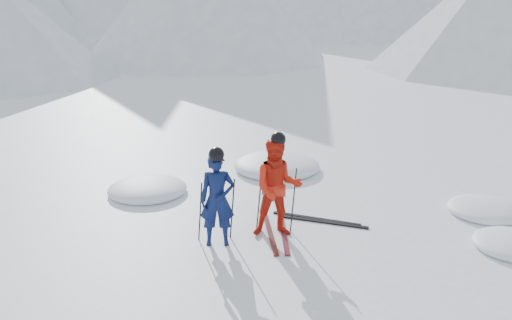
{
  "coord_description": "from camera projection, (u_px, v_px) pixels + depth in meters",
  "views": [
    {
      "loc": [
        -2.59,
        -9.21,
        4.11
      ],
      "look_at": [
        -2.08,
        0.5,
        1.1
      ],
      "focal_mm": 38.0,
      "sensor_mm": 36.0,
      "label": 1
    }
  ],
  "objects": [
    {
      "name": "pole_blue_left",
      "position": [
        200.0,
        212.0,
        9.23
      ],
      "size": [
        0.11,
        0.08,
        1.07
      ],
      "primitive_type": "cylinder",
      "rotation": [
        0.05,
        0.08,
        0.0
      ],
      "color": "black",
      "rests_on": "ground"
    },
    {
      "name": "ski_loose_b",
      "position": [
        323.0,
        222.0,
        10.11
      ],
      "size": [
        1.61,
        0.73,
        0.03
      ],
      "primitive_type": "cube",
      "rotation": [
        0.0,
        0.0,
        1.18
      ],
      "color": "black",
      "rests_on": "ground"
    },
    {
      "name": "pole_red_left",
      "position": [
        259.0,
        199.0,
        9.67
      ],
      "size": [
        0.12,
        0.09,
        1.18
      ],
      "primitive_type": "cylinder",
      "rotation": [
        0.06,
        0.08,
        0.0
      ],
      "color": "black",
      "rests_on": "ground"
    },
    {
      "name": "ski_loose_a",
      "position": [
        316.0,
        219.0,
        10.25
      ],
      "size": [
        1.59,
        0.78,
        0.03
      ],
      "primitive_type": "cube",
      "rotation": [
        0.0,
        0.0,
        1.14
      ],
      "color": "black",
      "rests_on": "ground"
    },
    {
      "name": "ground",
      "position": [
        368.0,
        222.0,
        10.13
      ],
      "size": [
        160.0,
        160.0,
        0.0
      ],
      "primitive_type": "plane",
      "color": "white",
      "rests_on": "ground"
    },
    {
      "name": "snow_lumps",
      "position": [
        297.0,
        189.0,
        11.86
      ],
      "size": [
        8.31,
        6.13,
        0.46
      ],
      "color": "white",
      "rests_on": "ground"
    },
    {
      "name": "skier_red",
      "position": [
        278.0,
        188.0,
        9.36
      ],
      "size": [
        0.86,
        0.68,
        1.77
      ],
      "primitive_type": "imported",
      "rotation": [
        0.0,
        0.0,
        0.01
      ],
      "color": "red",
      "rests_on": "ground"
    },
    {
      "name": "ski_worn_left",
      "position": [
        270.0,
        234.0,
        9.61
      ],
      "size": [
        0.16,
        1.7,
        0.03
      ],
      "primitive_type": "cube",
      "rotation": [
        0.0,
        0.0,
        0.04
      ],
      "color": "black",
      "rests_on": "ground"
    },
    {
      "name": "ski_worn_right",
      "position": [
        284.0,
        233.0,
        9.62
      ],
      "size": [
        0.14,
        1.7,
        0.03
      ],
      "primitive_type": "cube",
      "rotation": [
        0.0,
        0.0,
        -0.03
      ],
      "color": "black",
      "rests_on": "ground"
    },
    {
      "name": "pole_red_right",
      "position": [
        293.0,
        200.0,
        9.6
      ],
      "size": [
        0.12,
        0.08,
        1.18
      ],
      "primitive_type": "cylinder",
      "rotation": [
        -0.05,
        0.08,
        0.0
      ],
      "color": "black",
      "rests_on": "ground"
    },
    {
      "name": "pole_blue_right",
      "position": [
        232.0,
        209.0,
        9.36
      ],
      "size": [
        0.11,
        0.07,
        1.07
      ],
      "primitive_type": "cylinder",
      "rotation": [
        -0.04,
        0.08,
        0.0
      ],
      "color": "black",
      "rests_on": "ground"
    },
    {
      "name": "skier_blue",
      "position": [
        217.0,
        200.0,
        9.03
      ],
      "size": [
        0.59,
        0.39,
        1.61
      ],
      "primitive_type": "imported",
      "rotation": [
        0.0,
        0.0,
        0.02
      ],
      "color": "#0B1644",
      "rests_on": "ground"
    }
  ]
}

